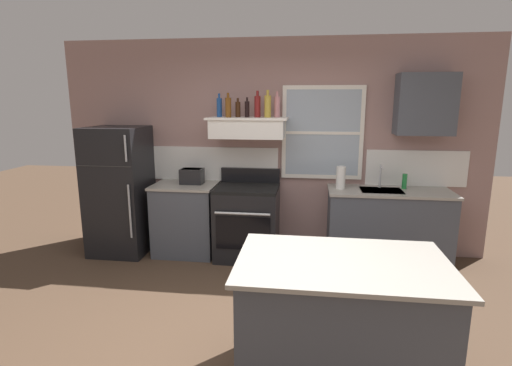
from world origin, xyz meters
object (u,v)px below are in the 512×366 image
Objects in this scene: bottle_blue_liqueur at (219,107)px; bottle_balsamic_dark at (247,109)px; refrigerator at (120,191)px; stove_range at (247,221)px; dish_soap_bottle at (404,181)px; bottle_red_label_wine at (257,106)px; paper_towel_roll at (341,178)px; bottle_rose_pink at (277,106)px; kitchen_island at (340,322)px; bottle_brown_stout at (238,109)px; toaster at (192,176)px; bottle_champagne_gold_foil at (268,106)px; bottle_amber_wine at (228,107)px.

bottle_blue_liqueur reaches higher than bottle_balsamic_dark.
bottle_blue_liqueur is (1.29, 0.16, 1.05)m from refrigerator.
dish_soap_bottle is at bearing 4.18° from stove_range.
paper_towel_roll is at bearing -3.40° from bottle_red_label_wine.
refrigerator is 5.34× the size of bottle_rose_pink.
kitchen_island is (1.34, -2.29, -1.41)m from bottle_blue_liqueur.
bottle_brown_stout is 0.75× the size of bottle_rose_pink.
bottle_brown_stout is at bearing -175.92° from bottle_rose_pink.
dish_soap_bottle is at bearing 7.54° from paper_towel_roll.
bottle_brown_stout is at bearing 5.13° from refrigerator.
bottle_rose_pink is 1.69× the size of dish_soap_bottle.
refrigerator is 7.11× the size of bottle_brown_stout.
paper_towel_roll is (1.84, -0.05, 0.04)m from toaster.
bottle_rose_pink is 2.77m from kitchen_island.
bottle_blue_liqueur is at bearing 174.76° from bottle_red_label_wine.
dish_soap_bottle is at bearing 0.67° from bottle_brown_stout.
bottle_red_label_wine is at bearing -178.70° from dish_soap_bottle.
bottle_balsamic_dark is 0.78× the size of bottle_rose_pink.
bottle_brown_stout is 0.71× the size of bottle_champagne_gold_foil.
bottle_balsamic_dark is at bearing 3.81° from refrigerator.
stove_range is (0.72, -0.08, -0.54)m from toaster.
bottle_champagne_gold_foil is (0.60, -0.07, 0.02)m from bottle_blue_liqueur.
dish_soap_bottle is (0.76, 0.10, -0.04)m from paper_towel_roll.
kitchen_island is (-0.90, -2.29, -0.54)m from dish_soap_bottle.
bottle_champagne_gold_foil reaches higher than bottle_rose_pink.
paper_towel_roll is (0.88, -0.03, -0.83)m from bottle_champagne_gold_foil.
dish_soap_bottle is (2.60, 0.05, -0.01)m from toaster.
kitchen_island is (0.64, -2.30, -1.42)m from bottle_rose_pink.
paper_towel_roll is (1.01, -0.06, -0.83)m from bottle_red_label_wine.
bottle_balsamic_dark reaches higher than bottle_brown_stout.
bottle_blue_liqueur reaches higher than kitchen_island.
paper_towel_roll is at bearing 86.23° from kitchen_island.
bottle_blue_liqueur is at bearing 173.43° from bottle_brown_stout.
bottle_rose_pink reaches higher than bottle_brown_stout.
bottle_amber_wine is 1.26× the size of bottle_brown_stout.
bottle_red_label_wine is 1.74× the size of dish_soap_bottle.
refrigerator is at bearing -176.19° from bottle_balsamic_dark.
bottle_champagne_gold_foil reaches higher than stove_range.
bottle_rose_pink reaches higher than bottle_blue_liqueur.
paper_towel_roll is (1.25, -0.08, -0.80)m from bottle_brown_stout.
bottle_champagne_gold_foil is at bearing 108.42° from kitchen_island.
bottle_balsamic_dark reaches higher than refrigerator.
bottle_balsamic_dark is at bearing 176.31° from bottle_champagne_gold_foil.
bottle_champagne_gold_foil is (1.89, 0.09, 1.07)m from refrigerator.
toaster is 1.37m from bottle_rose_pink.
bottle_amber_wine is at bearing 170.45° from stove_range.
bottle_champagne_gold_foil reaches higher than dish_soap_bottle.
bottle_brown_stout is 0.24m from bottle_red_label_wine.
bottle_red_label_wine is 1.16× the size of paper_towel_roll.
stove_range is at bearing -175.82° from dish_soap_bottle.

